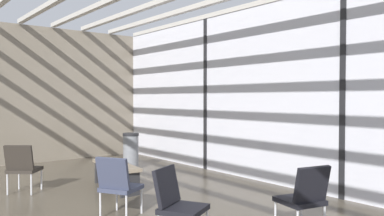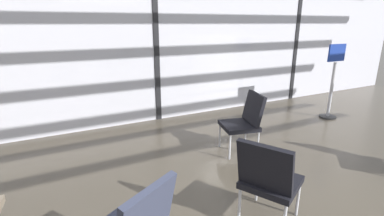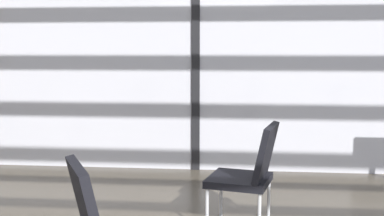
% 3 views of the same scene
% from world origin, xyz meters
% --- Properties ---
extents(glass_curtain_wall, '(14.00, 0.08, 3.55)m').
position_xyz_m(glass_curtain_wall, '(0.00, 5.20, 1.78)').
color(glass_curtain_wall, silver).
rests_on(glass_curtain_wall, ground).
extents(window_mullion_1, '(0.10, 0.12, 3.55)m').
position_xyz_m(window_mullion_1, '(0.00, 5.20, 1.78)').
color(window_mullion_1, black).
rests_on(window_mullion_1, ground).
extents(window_mullion_2, '(0.10, 0.12, 3.55)m').
position_xyz_m(window_mullion_2, '(3.50, 5.20, 1.78)').
color(window_mullion_2, black).
rests_on(window_mullion_2, ground).
extents(parked_airplane, '(11.50, 4.14, 4.14)m').
position_xyz_m(parked_airplane, '(-0.90, 11.62, 2.07)').
color(parked_airplane, silver).
rests_on(parked_airplane, ground).
extents(lounge_chair_0, '(0.62, 0.59, 0.87)m').
position_xyz_m(lounge_chair_0, '(0.62, 3.25, 0.49)').
color(lounge_chair_0, black).
rests_on(lounge_chair_0, ground).
extents(lounge_chair_4, '(0.69, 0.67, 0.87)m').
position_xyz_m(lounge_chair_4, '(-0.16, 1.87, 0.49)').
color(lounge_chair_4, black).
rests_on(lounge_chair_4, ground).
extents(info_sign, '(0.44, 0.32, 1.44)m').
position_xyz_m(info_sign, '(3.05, 3.72, 0.68)').
color(info_sign, '#333333').
rests_on(info_sign, ground).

